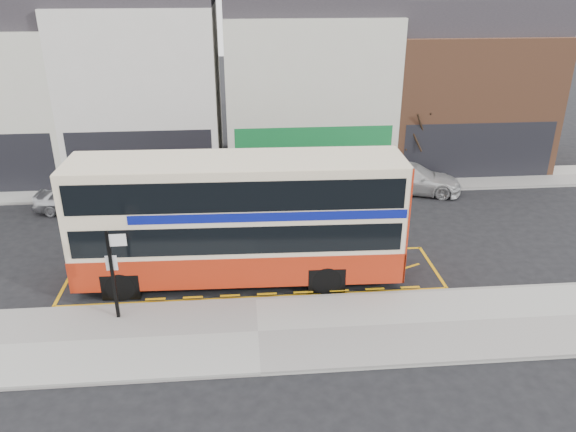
{
  "coord_description": "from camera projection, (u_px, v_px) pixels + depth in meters",
  "views": [
    {
      "loc": [
        -0.35,
        -17.17,
        10.74
      ],
      "look_at": [
        1.34,
        2.0,
        2.21
      ],
      "focal_mm": 35.0,
      "sensor_mm": 36.0,
      "label": 1
    }
  ],
  "objects": [
    {
      "name": "car_grey",
      "position": [
        269.0,
        186.0,
        28.34
      ],
      "size": [
        4.0,
        1.91,
        1.27
      ],
      "primitive_type": "imported",
      "rotation": [
        0.0,
        0.0,
        1.72
      ],
      "color": "#46494E",
      "rests_on": "ground"
    },
    {
      "name": "pavement",
      "position": [
        258.0,
        333.0,
        17.89
      ],
      "size": [
        40.0,
        4.0,
        0.15
      ],
      "primitive_type": "cube",
      "color": "#A4A29B",
      "rests_on": "ground"
    },
    {
      "name": "far_pavement",
      "position": [
        248.0,
        186.0,
        30.0
      ],
      "size": [
        50.0,
        3.0,
        0.15
      ],
      "primitive_type": "cube",
      "color": "#A4A29B",
      "rests_on": "ground"
    },
    {
      "name": "road_markings",
      "position": [
        254.0,
        274.0,
        21.47
      ],
      "size": [
        14.0,
        3.4,
        0.01
      ],
      "primitive_type": null,
      "color": "orange",
      "rests_on": "ground"
    },
    {
      "name": "car_white",
      "position": [
        411.0,
        178.0,
        29.14
      ],
      "size": [
        5.5,
        3.5,
        1.48
      ],
      "primitive_type": "imported",
      "rotation": [
        0.0,
        0.0,
        1.27
      ],
      "color": "silver",
      "rests_on": "ground"
    },
    {
      "name": "car_silver",
      "position": [
        77.0,
        199.0,
        26.74
      ],
      "size": [
        4.06,
        2.02,
        1.33
      ],
      "primitive_type": "imported",
      "rotation": [
        0.0,
        0.0,
        1.45
      ],
      "color": "#BCBDC2",
      "rests_on": "ground"
    },
    {
      "name": "street_tree_right",
      "position": [
        416.0,
        120.0,
        29.92
      ],
      "size": [
        2.27,
        2.27,
        4.89
      ],
      "color": "black",
      "rests_on": "ground"
    },
    {
      "name": "double_decker_bus",
      "position": [
        240.0,
        218.0,
        20.21
      ],
      "size": [
        11.85,
        3.03,
        4.71
      ],
      "rotation": [
        0.0,
        0.0,
        -0.03
      ],
      "color": "beige",
      "rests_on": "ground"
    },
    {
      "name": "kerb",
      "position": [
        256.0,
        300.0,
        19.65
      ],
      "size": [
        40.0,
        0.15,
        0.15
      ],
      "primitive_type": "cube",
      "color": "gray",
      "rests_on": "ground"
    },
    {
      "name": "terrace_green_shop",
      "position": [
        306.0,
        77.0,
        31.89
      ],
      "size": [
        9.0,
        8.01,
        11.3
      ],
      "color": "beige",
      "rests_on": "ground"
    },
    {
      "name": "terrace_right",
      "position": [
        458.0,
        83.0,
        32.81
      ],
      "size": [
        9.0,
        8.01,
        10.3
      ],
      "color": "brown",
      "rests_on": "ground"
    },
    {
      "name": "terrace_left",
      "position": [
        145.0,
        75.0,
        31.07
      ],
      "size": [
        8.0,
        8.01,
        11.8
      ],
      "color": "silver",
      "rests_on": "ground"
    },
    {
      "name": "ground",
      "position": [
        256.0,
        297.0,
        20.02
      ],
      "size": [
        120.0,
        120.0,
        0.0
      ],
      "primitive_type": "plane",
      "color": "black",
      "rests_on": "ground"
    },
    {
      "name": "bus_stop_post",
      "position": [
        114.0,
        267.0,
        17.86
      ],
      "size": [
        0.78,
        0.13,
        3.14
      ],
      "rotation": [
        0.0,
        0.0,
        0.01
      ],
      "color": "black",
      "rests_on": "pavement"
    }
  ]
}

